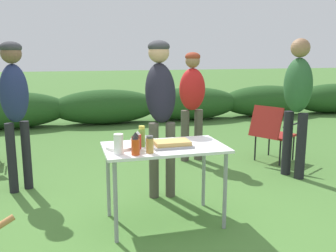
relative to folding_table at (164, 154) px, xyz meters
name	(u,v)px	position (x,y,z in m)	size (l,w,h in m)	color
ground_plane	(165,222)	(0.00, 0.00, -0.66)	(60.00, 60.00, 0.00)	#477533
shrub_hedge	(106,107)	(0.00, 5.16, -0.28)	(14.40, 0.90, 0.77)	#234C1E
folding_table	(164,154)	(0.00, 0.00, 0.00)	(1.10, 0.64, 0.74)	white
food_tray	(172,144)	(0.06, -0.04, 0.10)	(0.36, 0.23, 0.06)	#9E9EA3
plate_stack	(120,147)	(-0.40, 0.02, 0.09)	(0.25, 0.25, 0.03)	white
mixing_bowl	(140,139)	(-0.19, 0.17, 0.12)	(0.18, 0.18, 0.08)	silver
paper_cup_stack	(119,144)	(-0.44, -0.16, 0.16)	(0.08, 0.08, 0.17)	white
ketchup_bottle	(138,140)	(-0.25, -0.04, 0.16)	(0.06, 0.06, 0.17)	red
spice_jar	(150,145)	(-0.18, -0.20, 0.15)	(0.06, 0.06, 0.15)	#B2893D
bbq_sauce_bottle	(136,142)	(-0.28, -0.11, 0.16)	(0.07, 0.07, 0.17)	#562314
hot_sauce_bottle	(135,145)	(-0.31, -0.23, 0.16)	(0.07, 0.07, 0.17)	#CC4214
relish_jar	(142,137)	(-0.20, 0.03, 0.17)	(0.06, 0.06, 0.19)	olive
standing_person_in_gray_fleece	(160,97)	(0.15, 0.75, 0.44)	(0.39, 0.51, 1.71)	#4C473D
standing_person_with_beanie	(297,95)	(1.94, 0.85, 0.39)	(0.38, 0.45, 1.75)	black
standing_person_in_red_jacket	(15,97)	(-1.40, 1.24, 0.42)	(0.39, 0.36, 1.69)	black
standing_person_in_navy_coat	(192,95)	(0.92, 1.91, 0.30)	(0.40, 0.30, 1.58)	#4C473D
camp_chair_near_hedge	(272,131)	(2.00, 1.51, -0.20)	(0.74, 0.69, 0.83)	maroon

